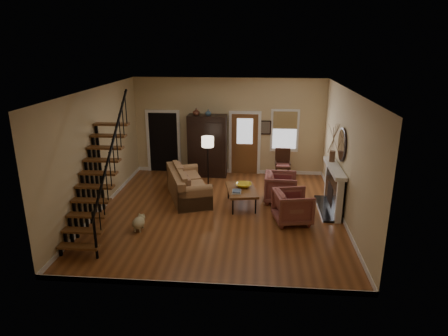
# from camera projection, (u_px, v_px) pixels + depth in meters

# --- Properties ---
(room) EXTENTS (7.00, 7.33, 3.30)m
(room) POSITION_uv_depth(u_px,v_px,m) (211.00, 143.00, 12.09)
(room) COLOR brown
(room) RESTS_ON ground
(staircase) EXTENTS (0.94, 2.80, 3.20)m
(staircase) POSITION_uv_depth(u_px,v_px,m) (96.00, 168.00, 9.35)
(staircase) COLOR brown
(staircase) RESTS_ON ground
(fireplace) EXTENTS (0.33, 1.95, 2.30)m
(fireplace) POSITION_uv_depth(u_px,v_px,m) (335.00, 184.00, 10.83)
(fireplace) COLOR black
(fireplace) RESTS_ON ground
(armoire) EXTENTS (1.30, 0.60, 2.10)m
(armoire) POSITION_uv_depth(u_px,v_px,m) (208.00, 146.00, 13.57)
(armoire) COLOR black
(armoire) RESTS_ON ground
(vase_a) EXTENTS (0.24, 0.24, 0.25)m
(vase_a) POSITION_uv_depth(u_px,v_px,m) (196.00, 112.00, 13.14)
(vase_a) COLOR #4C2619
(vase_a) RESTS_ON armoire
(vase_b) EXTENTS (0.20, 0.20, 0.21)m
(vase_b) POSITION_uv_depth(u_px,v_px,m) (208.00, 113.00, 13.12)
(vase_b) COLOR #334C60
(vase_b) RESTS_ON armoire
(sofa) EXTENTS (1.67, 2.42, 0.83)m
(sofa) POSITION_uv_depth(u_px,v_px,m) (188.00, 185.00, 11.75)
(sofa) COLOR #956A43
(sofa) RESTS_ON ground
(coffee_table) EXTENTS (1.00, 1.44, 0.51)m
(coffee_table) POSITION_uv_depth(u_px,v_px,m) (241.00, 197.00, 11.23)
(coffee_table) COLOR brown
(coffee_table) RESTS_ON ground
(bowl) EXTENTS (0.45, 0.45, 0.11)m
(bowl) POSITION_uv_depth(u_px,v_px,m) (244.00, 185.00, 11.27)
(bowl) COLOR gold
(bowl) RESTS_ON coffee_table
(books) EXTENTS (0.24, 0.33, 0.06)m
(books) POSITION_uv_depth(u_px,v_px,m) (237.00, 192.00, 10.86)
(books) COLOR beige
(books) RESTS_ON coffee_table
(armchair_left) EXTENTS (1.08, 1.06, 0.84)m
(armchair_left) POSITION_uv_depth(u_px,v_px,m) (293.00, 207.00, 10.16)
(armchair_left) COLOR maroon
(armchair_left) RESTS_ON ground
(armchair_right) EXTENTS (0.97, 0.94, 0.84)m
(armchair_right) POSITION_uv_depth(u_px,v_px,m) (281.00, 188.00, 11.49)
(armchair_right) COLOR maroon
(armchair_right) RESTS_ON ground
(floor_lamp) EXTENTS (0.48, 0.48, 1.65)m
(floor_lamp) POSITION_uv_depth(u_px,v_px,m) (208.00, 163.00, 12.46)
(floor_lamp) COLOR black
(floor_lamp) RESTS_ON ground
(side_chair) EXTENTS (0.54, 0.54, 1.02)m
(side_chair) POSITION_uv_depth(u_px,v_px,m) (283.00, 165.00, 13.33)
(side_chair) COLOR #351C11
(side_chair) RESTS_ON ground
(dog) EXTENTS (0.31, 0.50, 0.35)m
(dog) POSITION_uv_depth(u_px,v_px,m) (139.00, 224.00, 9.78)
(dog) COLOR #C6B787
(dog) RESTS_ON ground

